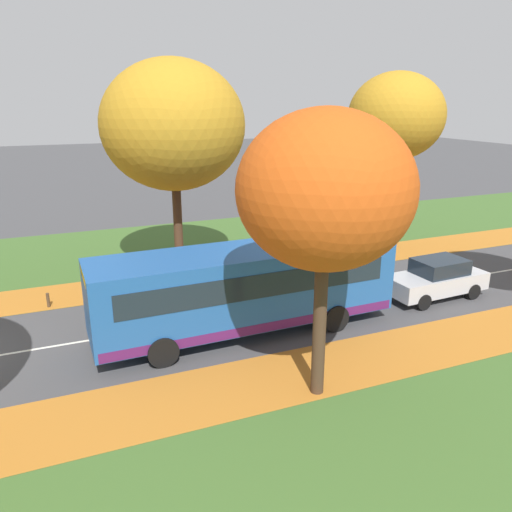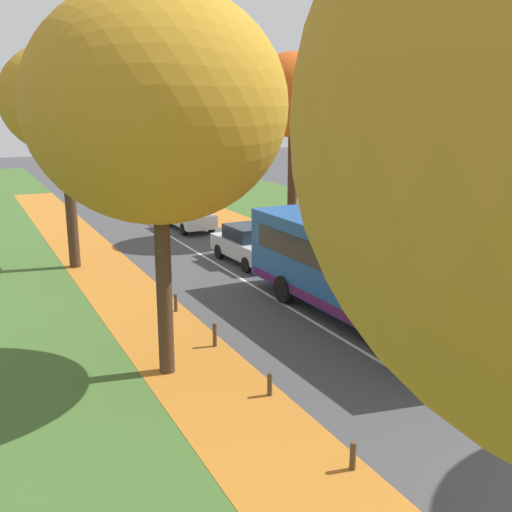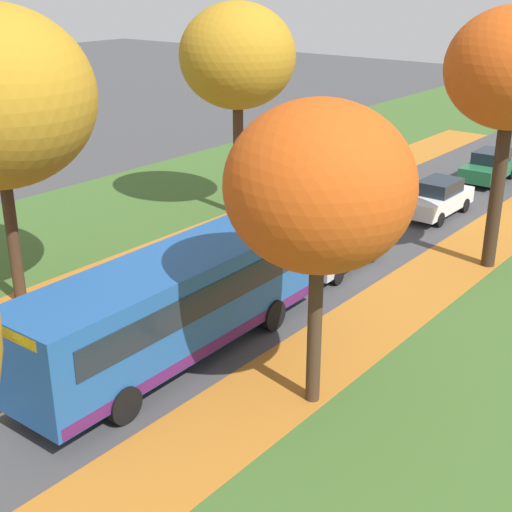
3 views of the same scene
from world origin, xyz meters
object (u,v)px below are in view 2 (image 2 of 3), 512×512
bollard_third (353,456)px  bollard_fifth (215,335)px  bollard_sixth (176,303)px  car_red_fourth_in_line (124,185)px  tree_right_mid (294,96)px  tree_left_mid (63,100)px  bus (364,271)px  tree_left_near (157,107)px  car_white_following (189,215)px  tree_right_near (466,138)px  bollard_fourth (270,384)px  car_silver_lead (248,244)px  car_green_third_in_line (147,198)px

bollard_third → bollard_fifth: bearing=90.3°
bollard_sixth → car_red_fourth_in_line: size_ratio=0.15×
bollard_sixth → tree_right_mid: bearing=42.1°
tree_left_mid → bus: size_ratio=0.87×
tree_left_near → car_red_fourth_in_line: size_ratio=2.24×
tree_left_near → tree_left_mid: tree_left_near is taller
bollard_third → car_white_following: (5.08, 22.61, 0.52)m
tree_left_near → tree_right_near: tree_left_near is taller
car_red_fourth_in_line → bus: bearing=-90.3°
tree_left_near → bollard_fourth: bearing=-53.1°
bollard_fifth → car_red_fourth_in_line: size_ratio=0.17×
tree_left_mid → car_white_following: tree_left_mid is taller
bollard_sixth → car_silver_lead: bearing=43.4°
tree_right_near → bollard_fourth: size_ratio=13.09×
tree_left_near → car_red_fourth_in_line: tree_left_near is taller
car_white_following → tree_right_mid: bearing=-46.0°
tree_left_mid → tree_right_mid: (11.21, 1.06, 0.23)m
tree_left_mid → bollard_fifth: 12.63m
bollard_fourth → bollard_third: bearing=-89.7°
bollard_third → bollard_sixth: bearing=90.3°
car_silver_lead → bollard_fifth: bearing=-121.6°
car_red_fourth_in_line → tree_left_near: bearing=-102.5°
bollard_third → bollard_fourth: bearing=90.3°
tree_right_near → bollard_sixth: bearing=161.1°
bus → car_red_fourth_in_line: bearing=89.7°
bollard_fifth → bus: bus is taller
tree_right_mid → car_red_fourth_in_line: bearing=102.8°
bollard_third → bollard_fifth: 6.67m
tree_right_mid → bollard_fourth: size_ratio=15.82×
bollard_fourth → tree_right_near: bearing=20.9°
tree_left_near → bollard_fifth: tree_left_near is taller
tree_left_near → tree_right_near: 11.05m
bus → car_white_following: bus is taller
bus → car_white_following: 16.26m
tree_right_near → car_green_third_in_line: size_ratio=1.80×
bollard_fifth → bus: bearing=-3.4°
tree_left_near → car_white_following: (6.86, 16.93, -5.87)m
bollard_sixth → bus: size_ratio=0.06×
bus → bollard_sixth: bearing=143.8°
tree_right_mid → bollard_fourth: 18.89m
bus → car_red_fourth_in_line: (0.16, 30.09, -0.89)m
bollard_fifth → car_green_third_in_line: size_ratio=0.17×
tree_left_near → car_white_following: size_ratio=2.24×
bollard_sixth → tree_left_mid: bearing=105.1°
tree_left_mid → bus: bearing=-57.6°
car_white_following → tree_right_near: bearing=-75.5°
car_silver_lead → car_white_following: 7.95m
bollard_third → car_silver_lead: 15.47m
tree_left_near → bollard_sixth: size_ratio=15.44×
bus → car_white_following: (0.18, 16.24, -0.89)m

